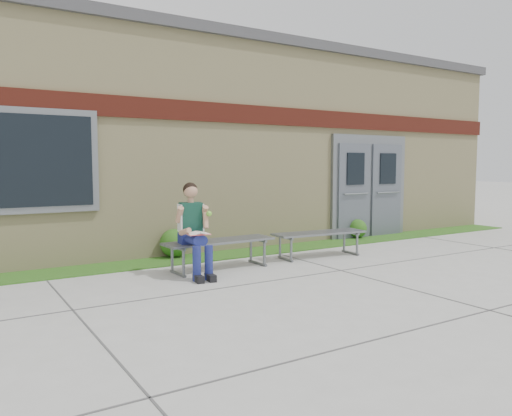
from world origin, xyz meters
TOP-DOWN VIEW (x-y plane):
  - ground at (0.00, 0.00)m, footprint 80.00×80.00m
  - grass_strip at (0.00, 2.60)m, footprint 16.00×0.80m
  - school_building at (-0.00, 5.99)m, footprint 16.20×6.22m
  - bench_left at (-0.55, 1.59)m, footprint 1.81×0.56m
  - bench_right at (1.45, 1.59)m, footprint 1.77×0.64m
  - girl at (-1.08, 1.38)m, footprint 0.49×0.85m
  - shrub_mid at (-0.79, 2.85)m, footprint 0.50×0.50m
  - shrub_east at (3.56, 2.85)m, footprint 0.41×0.41m

SIDE VIEW (x-z plane):
  - ground at x=0.00m, z-range 0.00..0.00m
  - grass_strip at x=0.00m, z-range 0.00..0.02m
  - shrub_east at x=3.56m, z-range 0.02..0.43m
  - shrub_mid at x=-0.79m, z-range 0.02..0.52m
  - bench_right at x=1.45m, z-range 0.12..0.57m
  - bench_left at x=-0.55m, z-range 0.13..0.59m
  - girl at x=-1.08m, z-range 0.03..1.41m
  - school_building at x=0.00m, z-range 0.00..4.20m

